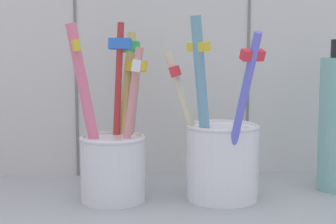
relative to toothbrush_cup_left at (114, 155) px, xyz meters
The scene contains 4 objects.
counter_slab 8.09cm from the toothbrush_cup_left, ahead, with size 64.00×22.00×2.00cm, color #9EA3A8.
tile_wall_back 20.44cm from the toothbrush_cup_left, 64.25° to the left, with size 64.00×2.20×45.00cm.
toothbrush_cup_left is the anchor object (origin of this frame).
toothbrush_cup_right 11.24cm from the toothbrush_cup_left, ahead, with size 10.04×11.61×19.08cm.
Camera 1 is at (-2.98, -52.24, 17.54)cm, focal length 54.56 mm.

